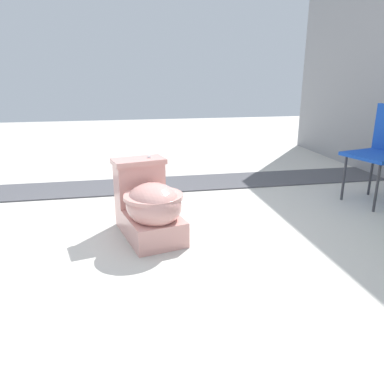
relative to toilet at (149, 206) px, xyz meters
name	(u,v)px	position (x,y,z in m)	size (l,w,h in m)	color
ground_plane	(138,234)	(-0.04, -0.09, -0.22)	(14.00, 14.00, 0.00)	beige
gravel_strip	(180,183)	(-1.23, 0.41, -0.21)	(0.56, 8.00, 0.01)	#4C4C51
toilet	(149,206)	(0.00, 0.00, 0.00)	(0.70, 0.51, 0.52)	#E09E93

